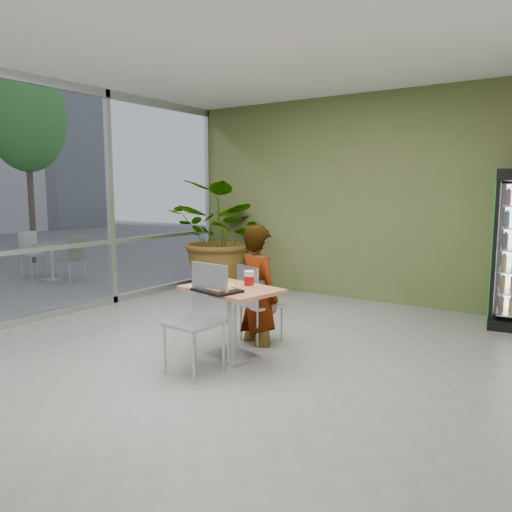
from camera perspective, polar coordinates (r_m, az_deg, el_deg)
The scene contains 12 objects.
ground at distance 5.25m, azimuth -4.08°, elevation -11.79°, with size 7.00×7.00×0.00m, color gray.
room_envelope at distance 4.96m, azimuth -4.26°, elevation 5.93°, with size 6.00×7.00×3.20m, color silver, non-canonical shape.
storefront_frame at distance 7.21m, azimuth -23.49°, elevation 5.86°, with size 0.10×7.00×3.20m, color #B3B5B7, non-canonical shape.
dining_table at distance 5.15m, azimuth -2.81°, elevation -5.95°, with size 1.07×0.84×0.75m.
chair_far at distance 5.68m, azimuth -0.18°, elevation -4.76°, with size 0.51×0.52×0.90m.
chair_near at distance 4.83m, azimuth -6.21°, elevation -6.04°, with size 0.50×0.50×1.04m.
seated_woman at distance 5.70m, azimuth 0.31°, elevation -4.73°, with size 0.61×0.39×1.65m, color black.
pizza_plate at distance 5.21m, azimuth -3.15°, elevation -3.22°, with size 0.29×0.22×0.03m.
soda_cup at distance 5.04m, azimuth -0.80°, elevation -2.76°, with size 0.10×0.10×0.18m.
napkin_stack at distance 5.12m, azimuth -6.66°, elevation -3.51°, with size 0.16×0.16×0.02m, color silver.
cafeteria_tray at distance 4.91m, azimuth -4.48°, elevation -3.93°, with size 0.45×0.33×0.03m, color black.
potted_plant at distance 8.68m, azimuth -3.94°, elevation 2.34°, with size 1.70×1.47×1.89m, color #2C6B2B.
Camera 1 is at (3.06, -3.90, 1.75)m, focal length 35.00 mm.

